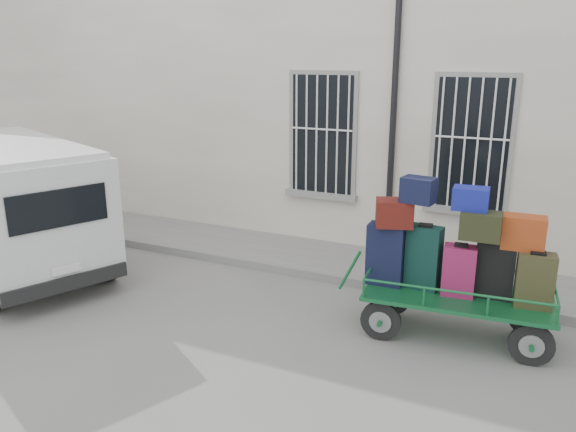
# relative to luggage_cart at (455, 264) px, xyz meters

# --- Properties ---
(ground) EXTENTS (80.00, 80.00, 0.00)m
(ground) POSITION_rel_luggage_cart_xyz_m (-2.56, -0.35, -1.05)
(ground) COLOR slate
(ground) RESTS_ON ground
(building) EXTENTS (24.00, 5.15, 6.00)m
(building) POSITION_rel_luggage_cart_xyz_m (-2.56, 5.15, 1.95)
(building) COLOR beige
(building) RESTS_ON ground
(sidewalk) EXTENTS (24.00, 1.70, 0.15)m
(sidewalk) POSITION_rel_luggage_cart_xyz_m (-2.56, 1.85, -0.97)
(sidewalk) COLOR slate
(sidewalk) RESTS_ON ground
(luggage_cart) EXTENTS (2.89, 1.30, 2.18)m
(luggage_cart) POSITION_rel_luggage_cart_xyz_m (0.00, 0.00, 0.00)
(luggage_cart) COLOR black
(luggage_cart) RESTS_ON ground
(van) EXTENTS (4.88, 3.50, 2.29)m
(van) POSITION_rel_luggage_cart_xyz_m (-7.36, -0.75, 0.26)
(van) COLOR silver
(van) RESTS_ON ground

